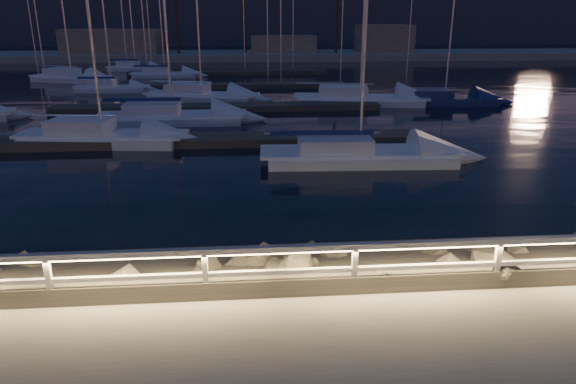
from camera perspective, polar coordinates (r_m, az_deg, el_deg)
The scene contains 17 objects.
ground at distance 10.79m, azimuth -14.44°, elevation -11.43°, with size 400.00×400.00×0.00m, color #ADA89D.
harbor_water at distance 40.95m, azimuth -7.39°, elevation 9.69°, with size 400.00×440.00×0.60m.
guard_rail at distance 10.44m, azimuth -15.15°, elevation -7.74°, with size 44.11×0.12×1.06m.
riprap at distance 12.40m, azimuth -18.99°, elevation -8.83°, with size 38.98×2.95×1.37m.
floating_docks at distance 42.14m, azimuth -7.35°, elevation 10.72°, with size 22.00×36.00×0.40m.
far_shore at distance 83.43m, azimuth -6.29°, elevation 15.10°, with size 160.00×14.00×5.20m.
distant_hills at distance 144.90m, azimuth -14.97°, elevation 17.83°, with size 230.00×37.50×18.00m.
sailboat_b at distance 27.18m, azimuth -20.35°, elevation 5.92°, with size 8.40×3.44×13.92m.
sailboat_c at distance 31.69m, azimuth -13.18°, elevation 8.26°, with size 8.80×2.74×14.86m.
sailboat_d at distance 22.39m, azimuth 7.39°, elevation 4.34°, with size 8.69×2.99×14.48m.
sailboat_g at distance 40.39m, azimuth -9.90°, elevation 10.61°, with size 8.90×4.69×14.56m.
sailboat_h at distance 38.41m, azimuth 7.61°, elevation 10.34°, with size 10.04×4.52×16.42m.
sailboat_i at distance 47.17m, azimuth -19.20°, elevation 10.94°, with size 6.21×2.08×10.51m.
sailboat_k at distance 57.77m, azimuth -13.73°, elevation 12.66°, with size 7.21×2.40×12.09m.
sailboat_l at distance 39.50m, azimuth 16.70°, elevation 9.87°, with size 7.97×2.94×13.21m.
sailboat_m at distance 65.81m, azimuth -16.73°, elevation 13.12°, with size 7.02×3.03×11.65m.
sailboat_n at distance 56.37m, azimuth -23.08°, elevation 11.67°, with size 8.84×5.69×14.72m.
Camera 1 is at (1.89, -9.21, 5.30)m, focal length 32.00 mm.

